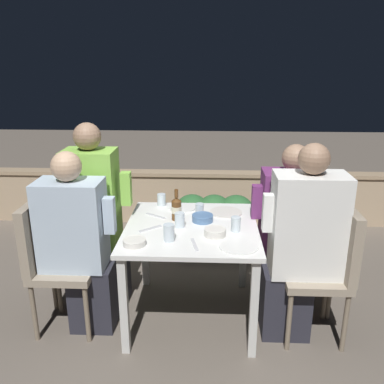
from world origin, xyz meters
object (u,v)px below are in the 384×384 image
(chair_left_far, at_px, (73,234))
(person_green_blouse, at_px, (98,216))
(person_purple_stripe, at_px, (285,229))
(beer_bottle, at_px, (176,208))
(potted_plant, at_px, (327,227))
(person_blue_shirt, at_px, (79,244))
(chair_right_far, at_px, (312,238))
(person_white_polo, at_px, (301,245))
(chair_right_near, at_px, (330,261))
(chair_left_near, at_px, (51,254))

(chair_left_far, relative_size, person_green_blouse, 0.66)
(person_purple_stripe, xyz_separation_m, beer_bottle, (-0.78, -0.06, 0.17))
(person_purple_stripe, height_order, potted_plant, person_purple_stripe)
(potted_plant, bearing_deg, person_blue_shirt, -157.40)
(chair_left_far, distance_m, chair_right_far, 1.75)
(chair_right_far, distance_m, beer_bottle, 1.01)
(chair_right_far, bearing_deg, person_white_polo, -115.23)
(person_white_polo, bearing_deg, person_purple_stripe, 96.19)
(person_purple_stripe, bearing_deg, chair_right_near, -55.75)
(chair_left_far, relative_size, person_white_polo, 0.69)
(person_blue_shirt, distance_m, person_white_polo, 1.44)
(person_white_polo, bearing_deg, person_green_blouse, 166.52)
(chair_left_far, bearing_deg, chair_right_near, -10.63)
(chair_right_far, xyz_separation_m, potted_plant, (0.24, 0.45, -0.10))
(chair_left_near, distance_m, beer_bottle, 0.90)
(chair_left_near, relative_size, potted_plant, 1.22)
(chair_left_far, relative_size, chair_right_near, 1.00)
(person_blue_shirt, distance_m, chair_right_far, 1.64)
(chair_right_far, xyz_separation_m, beer_bottle, (-0.98, -0.06, 0.24))
(chair_left_near, height_order, person_green_blouse, person_green_blouse)
(person_white_polo, bearing_deg, beer_bottle, 160.93)
(person_white_polo, xyz_separation_m, potted_plant, (0.40, 0.79, -0.20))
(chair_left_far, height_order, beer_bottle, beer_bottle)
(chair_right_near, bearing_deg, chair_left_near, 179.39)
(person_white_polo, xyz_separation_m, chair_right_far, (0.16, 0.34, -0.11))
(person_green_blouse, distance_m, person_purple_stripe, 1.36)
(chair_right_far, xyz_separation_m, person_purple_stripe, (-0.20, 0.00, 0.07))
(chair_right_near, bearing_deg, chair_left_far, 169.37)
(person_green_blouse, distance_m, person_white_polo, 1.44)
(person_white_polo, distance_m, chair_right_far, 0.39)
(chair_right_near, xyz_separation_m, beer_bottle, (-1.01, 0.28, 0.24))
(chair_left_near, height_order, person_blue_shirt, person_blue_shirt)
(chair_right_near, distance_m, chair_right_far, 0.34)
(chair_left_near, xyz_separation_m, potted_plant, (2.04, 0.77, -0.10))
(chair_right_near, relative_size, person_purple_stripe, 0.74)
(chair_right_near, xyz_separation_m, person_white_polo, (-0.19, -0.00, 0.11))
(chair_left_far, relative_size, beer_bottle, 4.07)
(person_white_polo, bearing_deg, chair_right_far, 64.77)
(person_green_blouse, relative_size, potted_plant, 1.84)
(person_blue_shirt, height_order, chair_right_near, person_blue_shirt)
(chair_right_far, bearing_deg, potted_plant, 61.89)
(chair_right_near, bearing_deg, person_purple_stripe, 124.25)
(person_blue_shirt, distance_m, chair_right_near, 1.64)
(beer_bottle, bearing_deg, person_green_blouse, 174.82)
(chair_right_near, relative_size, beer_bottle, 4.07)
(chair_left_near, distance_m, person_green_blouse, 0.42)
(person_white_polo, relative_size, person_purple_stripe, 1.06)
(person_white_polo, height_order, potted_plant, person_white_polo)
(chair_left_near, bearing_deg, person_white_polo, -0.68)
(person_white_polo, distance_m, potted_plant, 0.90)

